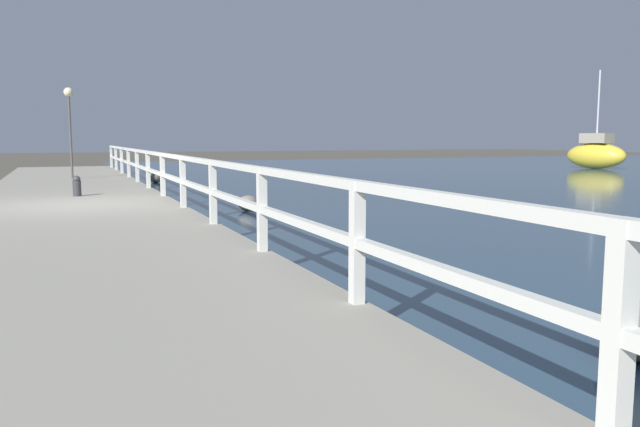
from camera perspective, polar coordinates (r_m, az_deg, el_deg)
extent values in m
plane|color=#4C473D|center=(13.16, -21.41, -0.42)|extent=(120.00, 120.00, 0.00)
cube|color=gray|center=(13.14, -21.44, 0.16)|extent=(3.96, 36.00, 0.27)
cube|color=silver|center=(2.93, 25.65, -9.88)|extent=(0.10, 0.10, 0.98)
cube|color=silver|center=(4.90, 3.41, -2.65)|extent=(0.10, 0.10, 0.98)
cube|color=silver|center=(7.20, -5.33, 0.39)|extent=(0.10, 0.10, 0.98)
cube|color=silver|center=(9.60, -9.77, 1.95)|extent=(0.10, 0.10, 0.98)
cube|color=silver|center=(12.03, -12.43, 2.87)|extent=(0.10, 0.10, 0.98)
cube|color=silver|center=(14.49, -14.20, 3.48)|extent=(0.10, 0.10, 0.98)
cube|color=silver|center=(16.96, -15.45, 3.91)|extent=(0.10, 0.10, 0.98)
cube|color=silver|center=(19.43, -16.39, 4.23)|extent=(0.10, 0.10, 0.98)
cube|color=silver|center=(21.91, -17.11, 4.47)|extent=(0.10, 0.10, 0.98)
cube|color=silver|center=(24.39, -17.69, 4.67)|extent=(0.10, 0.10, 0.98)
cube|color=silver|center=(26.87, -18.16, 4.83)|extent=(0.10, 0.10, 0.98)
cube|color=silver|center=(29.35, -18.55, 4.96)|extent=(0.10, 0.10, 0.98)
cube|color=silver|center=(13.24, -13.45, 5.14)|extent=(0.09, 32.50, 0.08)
cube|color=silver|center=(13.26, -13.40, 3.20)|extent=(0.09, 32.50, 0.08)
ellipsoid|color=#666056|center=(22.89, -14.79, 3.26)|extent=(0.55, 0.49, 0.41)
ellipsoid|color=slate|center=(13.59, -6.58, 0.95)|extent=(0.45, 0.40, 0.34)
cylinder|color=#333338|center=(15.09, -21.33, 2.15)|extent=(0.18, 0.18, 0.35)
sphere|color=#333338|center=(15.08, -21.37, 2.93)|extent=(0.16, 0.16, 0.16)
cylinder|color=#514C47|center=(21.75, -21.84, 6.43)|extent=(0.07, 0.07, 2.61)
sphere|color=beige|center=(21.80, -22.01, 10.25)|extent=(0.30, 0.30, 0.30)
ellipsoid|color=gold|center=(35.29, 23.90, 4.85)|extent=(2.07, 3.39, 1.31)
cube|color=#9E937F|center=(35.28, 23.98, 6.32)|extent=(1.26, 1.58, 0.50)
cylinder|color=silver|center=(35.32, 24.10, 8.90)|extent=(0.09, 0.09, 3.69)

